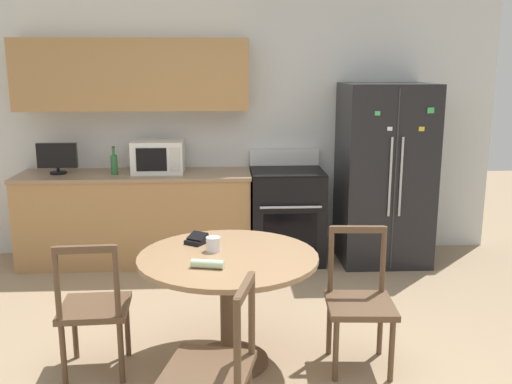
{
  "coord_description": "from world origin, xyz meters",
  "views": [
    {
      "loc": [
        -0.2,
        -3.24,
        1.93
      ],
      "look_at": [
        0.04,
        1.15,
        0.95
      ],
      "focal_mm": 40.0,
      "sensor_mm": 36.0,
      "label": 1
    }
  ],
  "objects_px": {
    "dining_chair_left": "(94,309)",
    "dining_chair_right": "(360,303)",
    "oven_range": "(287,214)",
    "dining_chair_near": "(214,369)",
    "wallet": "(196,240)",
    "microwave": "(158,157)",
    "candle_glass": "(213,245)",
    "refrigerator": "(384,174)",
    "countertop_tv": "(57,157)",
    "counter_bottle": "(114,164)"
  },
  "relations": [
    {
      "from": "dining_chair_near",
      "to": "wallet",
      "type": "bearing_deg",
      "value": 20.7
    },
    {
      "from": "dining_chair_left",
      "to": "dining_chair_right",
      "type": "bearing_deg",
      "value": -2.83
    },
    {
      "from": "dining_chair_left",
      "to": "dining_chair_right",
      "type": "xyz_separation_m",
      "value": [
        1.69,
        0.0,
        0.0
      ]
    },
    {
      "from": "refrigerator",
      "to": "candle_glass",
      "type": "bearing_deg",
      "value": -130.87
    },
    {
      "from": "oven_range",
      "to": "microwave",
      "type": "height_order",
      "value": "microwave"
    },
    {
      "from": "oven_range",
      "to": "wallet",
      "type": "bearing_deg",
      "value": -114.42
    },
    {
      "from": "countertop_tv",
      "to": "candle_glass",
      "type": "relative_size",
      "value": 3.98
    },
    {
      "from": "dining_chair_near",
      "to": "wallet",
      "type": "distance_m",
      "value": 1.16
    },
    {
      "from": "dining_chair_left",
      "to": "countertop_tv",
      "type": "bearing_deg",
      "value": 107.03
    },
    {
      "from": "dining_chair_right",
      "to": "microwave",
      "type": "bearing_deg",
      "value": -51.57
    },
    {
      "from": "microwave",
      "to": "wallet",
      "type": "relative_size",
      "value": 2.88
    },
    {
      "from": "countertop_tv",
      "to": "dining_chair_right",
      "type": "height_order",
      "value": "countertop_tv"
    },
    {
      "from": "microwave",
      "to": "countertop_tv",
      "type": "bearing_deg",
      "value": -178.87
    },
    {
      "from": "countertop_tv",
      "to": "microwave",
      "type": "bearing_deg",
      "value": 1.13
    },
    {
      "from": "oven_range",
      "to": "wallet",
      "type": "relative_size",
      "value": 6.28
    },
    {
      "from": "dining_chair_right",
      "to": "dining_chair_near",
      "type": "height_order",
      "value": "same"
    },
    {
      "from": "countertop_tv",
      "to": "counter_bottle",
      "type": "relative_size",
      "value": 1.39
    },
    {
      "from": "dining_chair_right",
      "to": "candle_glass",
      "type": "relative_size",
      "value": 9.46
    },
    {
      "from": "candle_glass",
      "to": "wallet",
      "type": "xyz_separation_m",
      "value": [
        -0.12,
        0.17,
        -0.01
      ]
    },
    {
      "from": "dining_chair_near",
      "to": "candle_glass",
      "type": "xyz_separation_m",
      "value": [
        -0.01,
        0.93,
        0.35
      ]
    },
    {
      "from": "refrigerator",
      "to": "wallet",
      "type": "bearing_deg",
      "value": -135.53
    },
    {
      "from": "refrigerator",
      "to": "microwave",
      "type": "distance_m",
      "value": 2.23
    },
    {
      "from": "refrigerator",
      "to": "dining_chair_near",
      "type": "xyz_separation_m",
      "value": [
        -1.63,
        -2.84,
        -0.45
      ]
    },
    {
      "from": "microwave",
      "to": "dining_chair_right",
      "type": "distance_m",
      "value": 2.72
    },
    {
      "from": "oven_range",
      "to": "dining_chair_near",
      "type": "height_order",
      "value": "oven_range"
    },
    {
      "from": "counter_bottle",
      "to": "dining_chair_left",
      "type": "relative_size",
      "value": 0.3
    },
    {
      "from": "refrigerator",
      "to": "counter_bottle",
      "type": "relative_size",
      "value": 6.45
    },
    {
      "from": "dining_chair_left",
      "to": "refrigerator",
      "type": "bearing_deg",
      "value": 37.84
    },
    {
      "from": "microwave",
      "to": "countertop_tv",
      "type": "xyz_separation_m",
      "value": [
        -0.97,
        -0.02,
        0.01
      ]
    },
    {
      "from": "refrigerator",
      "to": "dining_chair_near",
      "type": "height_order",
      "value": "refrigerator"
    },
    {
      "from": "refrigerator",
      "to": "dining_chair_right",
      "type": "relative_size",
      "value": 1.95
    },
    {
      "from": "candle_glass",
      "to": "wallet",
      "type": "bearing_deg",
      "value": 124.58
    },
    {
      "from": "microwave",
      "to": "countertop_tv",
      "type": "distance_m",
      "value": 0.97
    },
    {
      "from": "refrigerator",
      "to": "countertop_tv",
      "type": "height_order",
      "value": "refrigerator"
    },
    {
      "from": "countertop_tv",
      "to": "wallet",
      "type": "relative_size",
      "value": 2.21
    },
    {
      "from": "dining_chair_right",
      "to": "dining_chair_near",
      "type": "relative_size",
      "value": 1.0
    },
    {
      "from": "oven_range",
      "to": "dining_chair_left",
      "type": "height_order",
      "value": "oven_range"
    },
    {
      "from": "microwave",
      "to": "counter_bottle",
      "type": "distance_m",
      "value": 0.43
    },
    {
      "from": "wallet",
      "to": "dining_chair_near",
      "type": "bearing_deg",
      "value": -83.18
    },
    {
      "from": "refrigerator",
      "to": "oven_range",
      "type": "height_order",
      "value": "refrigerator"
    },
    {
      "from": "microwave",
      "to": "dining_chair_right",
      "type": "bearing_deg",
      "value": -55.3
    },
    {
      "from": "microwave",
      "to": "candle_glass",
      "type": "xyz_separation_m",
      "value": [
        0.57,
        -2.01,
        -0.27
      ]
    },
    {
      "from": "refrigerator",
      "to": "counter_bottle",
      "type": "bearing_deg",
      "value": 179.62
    },
    {
      "from": "oven_range",
      "to": "dining_chair_near",
      "type": "relative_size",
      "value": 1.2
    },
    {
      "from": "refrigerator",
      "to": "dining_chair_right",
      "type": "distance_m",
      "value": 2.23
    },
    {
      "from": "wallet",
      "to": "microwave",
      "type": "bearing_deg",
      "value": 103.75
    },
    {
      "from": "microwave",
      "to": "counter_bottle",
      "type": "height_order",
      "value": "microwave"
    },
    {
      "from": "counter_bottle",
      "to": "wallet",
      "type": "xyz_separation_m",
      "value": [
        0.86,
        -1.75,
        -0.23
      ]
    },
    {
      "from": "dining_chair_near",
      "to": "candle_glass",
      "type": "distance_m",
      "value": 1.0
    },
    {
      "from": "dining_chair_near",
      "to": "counter_bottle",
      "type": "bearing_deg",
      "value": 33.08
    }
  ]
}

